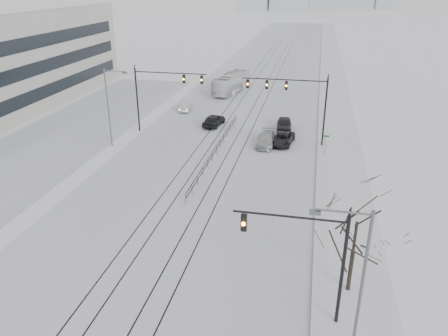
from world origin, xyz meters
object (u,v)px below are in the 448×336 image
sedan_nb_far (284,124)px  box_truck (231,83)px  traffic_mast_near (313,253)px  sedan_nb_right (266,140)px  sedan_sb_outer (186,106)px  bare_tree (356,230)px  sedan_sb_inner (214,120)px  sedan_nb_front (283,139)px

sedan_nb_far → box_truck: size_ratio=0.40×
traffic_mast_near → box_truck: bearing=105.5°
sedan_nb_right → sedan_sb_outer: bearing=138.2°
bare_tree → sedan_sb_outer: bearing=120.1°
sedan_nb_right → sedan_sb_inner: bearing=142.6°
sedan_sb_outer → bare_tree: bearing=114.6°
sedan_sb_outer → sedan_nb_front: size_ratio=0.82×
sedan_sb_outer → sedan_nb_far: 16.16m
sedan_sb_inner → box_truck: box_truck is taller
sedan_nb_far → box_truck: 21.48m
sedan_nb_front → box_truck: size_ratio=0.42×
traffic_mast_near → bare_tree: (2.41, 3.00, -0.07)m
bare_tree → sedan_nb_right: bare_tree is taller
sedan_sb_outer → sedan_nb_front: bearing=137.8°
traffic_mast_near → box_truck: traffic_mast_near is taller
bare_tree → sedan_nb_far: size_ratio=1.34×
traffic_mast_near → sedan_sb_outer: size_ratio=1.78×
bare_tree → box_truck: (-17.08, 49.74, -2.91)m
sedan_nb_right → traffic_mast_near: bearing=-77.8°
traffic_mast_near → sedan_nb_right: traffic_mast_near is taller
bare_tree → sedan_sb_outer: size_ratio=1.55×
sedan_sb_outer → box_truck: bearing=-114.7°
traffic_mast_near → sedan_sb_inner: (-13.36, 33.88, -3.77)m
traffic_mast_near → sedan_nb_far: (-4.12, 34.05, -3.79)m
traffic_mast_near → sedan_sb_outer: traffic_mast_near is taller
sedan_sb_inner → sedan_sb_outer: bearing=-39.0°
traffic_mast_near → sedan_nb_right: (-5.74, 27.94, -3.85)m
sedan_sb_outer → box_truck: box_truck is taller
sedan_sb_outer → sedan_nb_right: size_ratio=0.80×
sedan_nb_far → box_truck: bearing=115.8°
sedan_sb_inner → box_truck: bearing=-77.5°
bare_tree → box_truck: bare_tree is taller
sedan_sb_inner → sedan_sb_outer: sedan_sb_inner is taller
bare_tree → sedan_sb_outer: (-21.50, 37.12, -3.84)m
sedan_nb_right → box_truck: size_ratio=0.43×
traffic_mast_near → sedan_nb_right: bearing=101.6°
traffic_mast_near → bare_tree: 3.85m
sedan_nb_front → sedan_nb_right: size_ratio=0.98×
sedan_sb_inner → sedan_nb_right: bearing=150.6°
traffic_mast_near → sedan_sb_outer: bearing=115.4°
traffic_mast_near → sedan_nb_far: bearing=96.9°
sedan_sb_inner → box_truck: (-1.31, 18.86, 0.79)m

